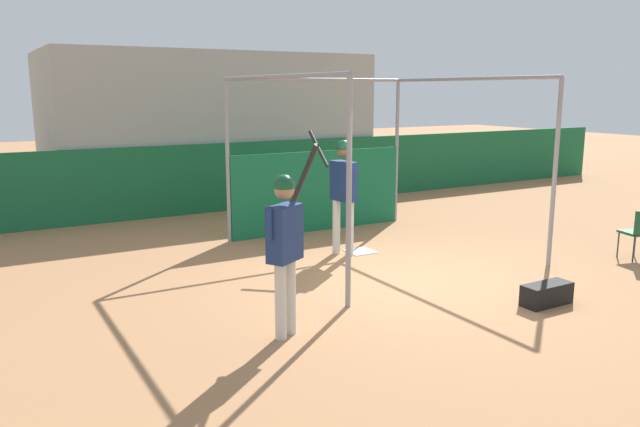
{
  "coord_description": "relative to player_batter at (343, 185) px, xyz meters",
  "views": [
    {
      "loc": [
        -5.47,
        -6.82,
        2.72
      ],
      "look_at": [
        -1.28,
        0.43,
        1.05
      ],
      "focal_mm": 35.0,
      "sensor_mm": 36.0,
      "label": 1
    }
  ],
  "objects": [
    {
      "name": "player_batter",
      "position": [
        0.0,
        0.0,
        0.0
      ],
      "size": [
        0.53,
        0.94,
        2.05
      ],
      "rotation": [
        0.0,
        0.0,
        1.62
      ],
      "color": "silver",
      "rests_on": "ground"
    },
    {
      "name": "equipment_bag",
      "position": [
        0.96,
        -3.42,
        -1.05
      ],
      "size": [
        0.7,
        0.28,
        0.28
      ],
      "color": "black",
      "rests_on": "ground"
    },
    {
      "name": "outfield_wall",
      "position": [
        0.07,
        4.63,
        -0.42
      ],
      "size": [
        24.0,
        0.12,
        1.54
      ],
      "color": "#196038",
      "rests_on": "ground"
    },
    {
      "name": "home_plate",
      "position": [
        0.36,
        -0.01,
        -1.18
      ],
      "size": [
        0.44,
        0.44,
        0.02
      ],
      "color": "white",
      "rests_on": "ground"
    },
    {
      "name": "batting_cage",
      "position": [
        0.57,
        1.13,
        0.09
      ],
      "size": [
        3.81,
        4.07,
        2.94
      ],
      "color": "gray",
      "rests_on": "ground"
    },
    {
      "name": "folding_chair",
      "position": [
        3.96,
        -2.7,
        -0.67
      ],
      "size": [
        0.48,
        0.48,
        0.84
      ],
      "rotation": [
        0.0,
        0.0,
        -0.24
      ],
      "color": "#194C2D",
      "rests_on": "ground"
    },
    {
      "name": "bleacher_section",
      "position": [
        0.07,
        6.7,
        0.62
      ],
      "size": [
        7.6,
        4.0,
        3.62
      ],
      "color": "#9E9E99",
      "rests_on": "ground"
    },
    {
      "name": "player_waiting",
      "position": [
        -2.42,
        -2.67,
        -0.07
      ],
      "size": [
        0.64,
        0.67,
        2.16
      ],
      "rotation": [
        0.0,
        0.0,
        0.52
      ],
      "color": "silver",
      "rests_on": "ground"
    },
    {
      "name": "ground_plane",
      "position": [
        0.07,
        -1.77,
        -1.19
      ],
      "size": [
        60.0,
        60.0,
        0.0
      ],
      "primitive_type": "plane",
      "color": "#A8754C"
    }
  ]
}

